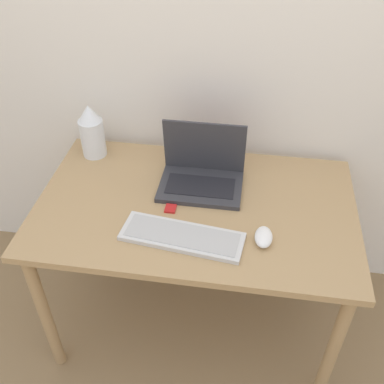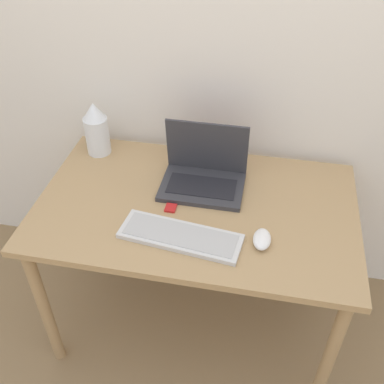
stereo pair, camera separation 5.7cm
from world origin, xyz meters
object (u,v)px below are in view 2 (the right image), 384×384
Objects in this scene: laptop at (204,173)px; mouse at (262,239)px; mp3_player at (171,208)px; vase at (96,129)px; keyboard at (180,236)px.

laptop is 0.41m from mouse.
vase is at bearing 141.82° from mp3_player.
mp3_player is at bearing -38.18° from vase.
mouse is at bearing -48.82° from laptop.
mp3_player is (0.41, -0.33, -0.12)m from vase.
keyboard is at bearing -44.41° from vase.
mouse is (0.29, 0.03, 0.01)m from keyboard.
vase is at bearing 135.59° from keyboard.
mp3_player is (-0.10, -0.19, -0.05)m from laptop.
laptop is at bearing -15.20° from vase.
vase reaches higher than keyboard.
laptop is at bearing 85.30° from keyboard.
keyboard is 0.30m from mouse.
mouse is at bearing -29.66° from vase.
keyboard is at bearing -94.70° from laptop.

